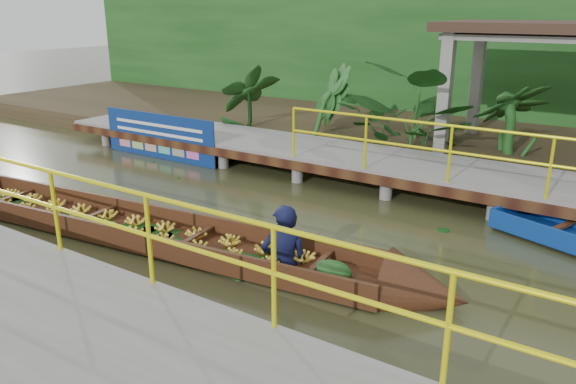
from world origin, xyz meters
The scene contains 9 objects.
ground centered at (0.00, 0.00, 0.00)m, with size 80.00×80.00×0.00m, color #2F3219.
land_strip centered at (0.00, 7.50, 0.23)m, with size 30.00×8.00×0.45m, color #2E2417.
far_dock centered at (0.02, 3.43, 0.48)m, with size 16.00×2.06×1.66m.
near_dock centered at (1.00, -4.20, 0.30)m, with size 18.00×2.40×1.73m.
pavilion centered at (3.00, 6.30, 2.82)m, with size 4.40×3.00×3.00m.
foliage_backdrop centered at (0.00, 10.00, 2.00)m, with size 30.00×0.80×4.00m, color #174014.
vendor_boat centered at (-1.07, -1.18, 0.25)m, with size 10.07×2.05×2.21m.
blue_banner centered at (-4.80, 2.48, 0.56)m, with size 3.48×0.04×1.09m.
tropical_plants centered at (2.25, 5.30, 1.34)m, with size 14.43×1.43×1.78m.
Camera 1 is at (5.02, -6.80, 3.48)m, focal length 35.00 mm.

